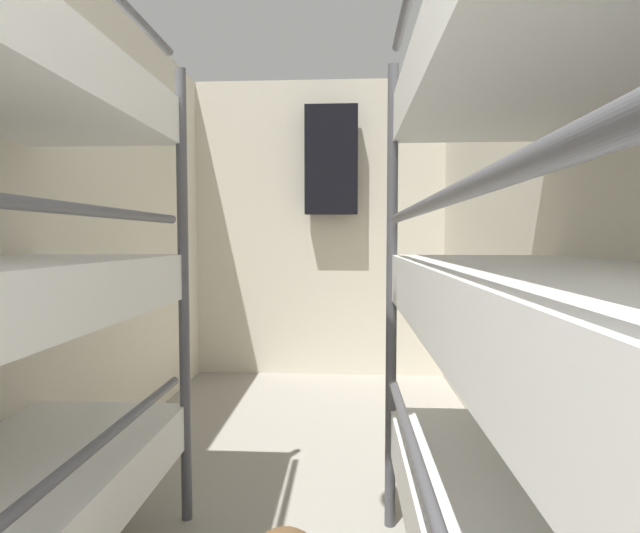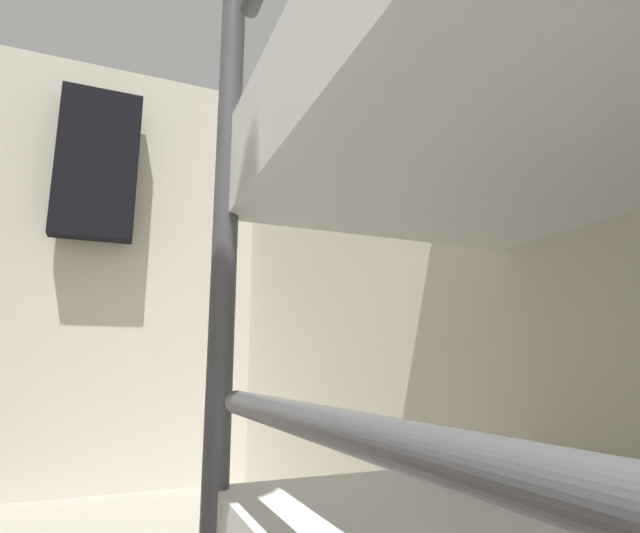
# 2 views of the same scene
# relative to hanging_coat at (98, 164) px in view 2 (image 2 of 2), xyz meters

# --- Properties ---
(wall_right) EXTENTS (0.06, 4.88, 2.55)m
(wall_right) POSITION_rel_hanging_coat_xyz_m (1.00, -2.26, -0.57)
(wall_right) COLOR beige
(wall_right) RESTS_ON ground_plane
(wall_back) EXTENTS (2.27, 0.06, 2.55)m
(wall_back) POSITION_rel_hanging_coat_xyz_m (-0.11, 0.15, -0.57)
(wall_back) COLOR beige
(wall_back) RESTS_ON ground_plane
(hanging_coat) EXTENTS (0.44, 0.12, 0.90)m
(hanging_coat) POSITION_rel_hanging_coat_xyz_m (0.00, 0.00, 0.00)
(hanging_coat) COLOR black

